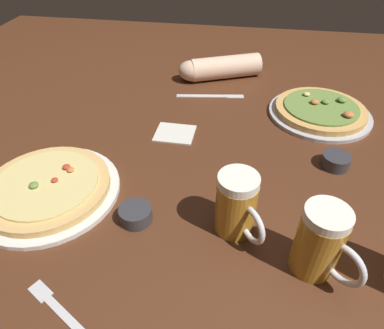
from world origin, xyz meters
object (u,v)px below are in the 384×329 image
at_px(napkin_folded, 175,133).
at_px(diner_arm, 217,68).
at_px(ramekin_sauce, 336,161).
at_px(beer_mug_amber, 237,205).
at_px(knife_right, 211,96).
at_px(ramekin_butter, 136,214).
at_px(fork_left, 65,316).
at_px(pizza_plate_far, 320,111).
at_px(beer_mug_pale, 321,243).
at_px(pizza_plate_near, 47,188).

height_order(napkin_folded, diner_arm, diner_arm).
distance_m(ramekin_sauce, napkin_folded, 0.45).
bearing_deg(ramekin_sauce, beer_mug_amber, -134.12).
bearing_deg(knife_right, ramekin_sauce, -41.78).
bearing_deg(beer_mug_amber, diner_arm, 98.99).
bearing_deg(ramekin_butter, fork_left, -103.99).
relative_size(knife_right, diner_arm, 0.77).
bearing_deg(pizza_plate_far, ramekin_sauce, -88.46).
distance_m(beer_mug_pale, diner_arm, 0.85).
relative_size(fork_left, knife_right, 0.80).
bearing_deg(beer_mug_amber, ramekin_butter, -177.16).
bearing_deg(pizza_plate_far, ramekin_butter, -131.03).
bearing_deg(ramekin_butter, knife_right, 81.00).
relative_size(ramekin_sauce, napkin_folded, 0.63).
distance_m(ramekin_butter, knife_right, 0.60).
distance_m(ramekin_butter, fork_left, 0.24).
relative_size(pizza_plate_near, beer_mug_amber, 2.36).
distance_m(pizza_plate_far, beer_mug_amber, 0.57).
relative_size(pizza_plate_near, napkin_folded, 2.95).
distance_m(pizza_plate_near, diner_arm, 0.77).
relative_size(pizza_plate_far, ramekin_butter, 4.45).
bearing_deg(napkin_folded, fork_left, -97.33).
height_order(ramekin_sauce, diner_arm, diner_arm).
height_order(beer_mug_amber, fork_left, beer_mug_amber).
bearing_deg(knife_right, pizza_plate_near, -120.82).
distance_m(beer_mug_amber, diner_arm, 0.74).
bearing_deg(fork_left, napkin_folded, 82.67).
bearing_deg(pizza_plate_far, fork_left, -124.20).
xyz_separation_m(pizza_plate_far, fork_left, (-0.51, -0.75, -0.01)).
xyz_separation_m(napkin_folded, diner_arm, (0.08, 0.40, 0.04)).
bearing_deg(ramekin_sauce, fork_left, -136.33).
relative_size(pizza_plate_near, pizza_plate_far, 1.06).
distance_m(pizza_plate_far, fork_left, 0.91).
height_order(ramekin_sauce, napkin_folded, ramekin_sauce).
distance_m(pizza_plate_far, diner_arm, 0.42).
bearing_deg(beer_mug_amber, fork_left, -138.48).
relative_size(beer_mug_pale, knife_right, 0.64).
bearing_deg(diner_arm, beer_mug_amber, -81.01).
distance_m(pizza_plate_near, napkin_folded, 0.39).
bearing_deg(ramekin_butter, pizza_plate_near, 168.55).
xyz_separation_m(beer_mug_pale, knife_right, (-0.28, 0.66, -0.07)).
relative_size(fork_left, diner_arm, 0.61).
bearing_deg(knife_right, diner_arm, 87.74).
bearing_deg(diner_arm, pizza_plate_near, -115.51).
xyz_separation_m(beer_mug_amber, fork_left, (-0.27, -0.24, -0.07)).
bearing_deg(beer_mug_amber, napkin_folded, 120.87).
relative_size(ramekin_sauce, knife_right, 0.31).
xyz_separation_m(ramekin_sauce, fork_left, (-0.52, -0.50, -0.01)).
bearing_deg(diner_arm, pizza_plate_far, -31.73).
relative_size(pizza_plate_far, knife_right, 1.35).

